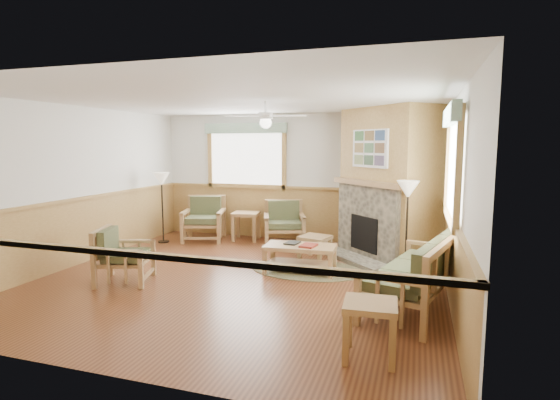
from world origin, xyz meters
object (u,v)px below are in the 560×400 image
(armchair_left, at_px, (125,255))
(end_table_sofa, at_px, (370,330))
(floor_lamp_right, at_px, (407,228))
(armchair_back_right, at_px, (284,223))
(floor_lamp_left, at_px, (162,207))
(sofa, at_px, (416,271))
(coffee_table, at_px, (300,259))
(end_table_chairs, at_px, (246,226))
(armchair_back_left, at_px, (204,219))
(footstool, at_px, (315,248))

(armchair_left, distance_m, end_table_sofa, 3.97)
(floor_lamp_right, bearing_deg, armchair_back_right, 150.04)
(end_table_sofa, relative_size, floor_lamp_left, 0.38)
(sofa, distance_m, coffee_table, 2.04)
(sofa, distance_m, end_table_chairs, 4.59)
(armchair_back_left, relative_size, floor_lamp_left, 0.63)
(armchair_back_left, height_order, armchair_left, armchair_back_left)
(armchair_back_right, relative_size, floor_lamp_right, 0.60)
(armchair_left, height_order, floor_lamp_left, floor_lamp_left)
(coffee_table, relative_size, end_table_chairs, 1.85)
(floor_lamp_right, bearing_deg, end_table_chairs, 154.53)
(end_table_chairs, distance_m, footstool, 2.09)
(armchair_left, distance_m, end_table_chairs, 3.29)
(armchair_back_right, bearing_deg, coffee_table, -85.60)
(sofa, height_order, armchair_back_left, armchair_back_left)
(footstool, height_order, floor_lamp_left, floor_lamp_left)
(coffee_table, bearing_deg, end_table_chairs, 127.84)
(sofa, height_order, armchair_left, sofa)
(armchair_left, bearing_deg, footstool, -67.24)
(armchair_back_left, distance_m, end_table_sofa, 5.80)
(sofa, relative_size, end_table_chairs, 3.26)
(sofa, relative_size, footstool, 4.05)
(end_table_chairs, bearing_deg, floor_lamp_left, -155.77)
(footstool, relative_size, floor_lamp_left, 0.33)
(armchair_back_right, distance_m, footstool, 1.26)
(armchair_left, bearing_deg, floor_lamp_left, 2.11)
(armchair_left, relative_size, coffee_table, 0.72)
(armchair_back_right, xyz_separation_m, end_table_sofa, (2.18, -4.31, -0.17))
(floor_lamp_right, bearing_deg, floor_lamp_left, 169.90)
(footstool, xyz_separation_m, floor_lamp_left, (-3.36, 0.39, 0.53))
(floor_lamp_right, bearing_deg, coffee_table, -166.91)
(sofa, xyz_separation_m, armchair_left, (-4.15, -0.27, -0.05))
(armchair_back_right, distance_m, coffee_table, 1.96)
(coffee_table, distance_m, end_table_chairs, 2.62)
(sofa, distance_m, end_table_sofa, 1.61)
(armchair_back_right, relative_size, armchair_left, 1.10)
(armchair_back_right, bearing_deg, floor_lamp_right, -50.07)
(armchair_back_right, height_order, floor_lamp_left, floor_lamp_left)
(sofa, xyz_separation_m, coffee_table, (-1.77, 0.98, -0.23))
(end_table_sofa, bearing_deg, floor_lamp_left, 141.07)
(coffee_table, height_order, footstool, coffee_table)
(floor_lamp_left, bearing_deg, end_table_chairs, 24.23)
(end_table_sofa, height_order, floor_lamp_left, floor_lamp_left)
(sofa, height_order, end_table_chairs, sofa)
(armchair_back_right, distance_m, end_table_sofa, 4.84)
(armchair_left, xyz_separation_m, floor_lamp_left, (-0.95, 2.51, 0.33))
(sofa, distance_m, armchair_left, 4.16)
(coffee_table, bearing_deg, armchair_back_left, 143.44)
(armchair_back_right, height_order, end_table_sofa, armchair_back_right)
(end_table_sofa, bearing_deg, armchair_back_left, 133.18)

